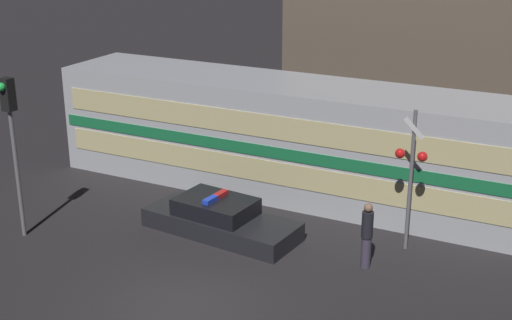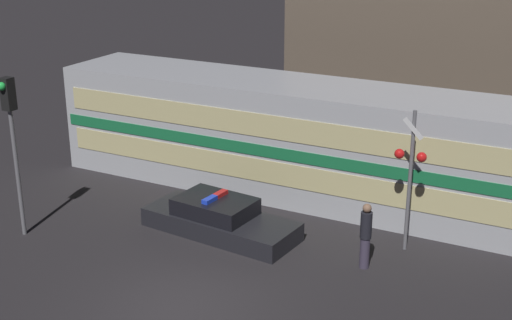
{
  "view_description": "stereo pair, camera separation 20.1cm",
  "coord_description": "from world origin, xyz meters",
  "views": [
    {
      "loc": [
        8.2,
        -12.26,
        8.94
      ],
      "look_at": [
        -1.04,
        5.98,
        1.65
      ],
      "focal_mm": 50.0,
      "sensor_mm": 36.0,
      "label": 1
    },
    {
      "loc": [
        8.38,
        -12.17,
        8.94
      ],
      "look_at": [
        -1.04,
        5.98,
        1.65
      ],
      "focal_mm": 50.0,
      "sensor_mm": 36.0,
      "label": 2
    }
  ],
  "objects": [
    {
      "name": "police_car",
      "position": [
        -1.23,
        4.04,
        0.42
      ],
      "size": [
        4.72,
        2.15,
        1.15
      ],
      "rotation": [
        0.0,
        0.0,
        -0.1
      ],
      "color": "black",
      "rests_on": "ground_plane"
    },
    {
      "name": "train",
      "position": [
        -0.9,
        7.92,
        1.84
      ],
      "size": [
        15.84,
        3.13,
        3.67
      ],
      "color": "#B7BABF",
      "rests_on": "ground_plane"
    },
    {
      "name": "ground_plane",
      "position": [
        0.0,
        0.0,
        0.0
      ],
      "size": [
        120.0,
        120.0,
        0.0
      ],
      "primitive_type": "plane",
      "color": "#262326"
    },
    {
      "name": "pedestrian",
      "position": [
        3.22,
        3.94,
        0.93
      ],
      "size": [
        0.3,
        0.3,
        1.81
      ],
      "color": "#3F384C",
      "rests_on": "ground_plane"
    },
    {
      "name": "building_left",
      "position": [
        1.23,
        17.44,
        3.65
      ],
      "size": [
        10.5,
        6.36,
        7.3
      ],
      "color": "brown",
      "rests_on": "ground_plane"
    },
    {
      "name": "crossing_signal_near",
      "position": [
        3.86,
        5.41,
        2.41
      ],
      "size": [
        0.87,
        0.32,
        3.98
      ],
      "color": "slate",
      "rests_on": "ground_plane"
    },
    {
      "name": "traffic_light_corner",
      "position": [
        -6.18,
        1.33,
        3.33
      ],
      "size": [
        0.3,
        0.46,
        4.62
      ],
      "color": "slate",
      "rests_on": "ground_plane"
    }
  ]
}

